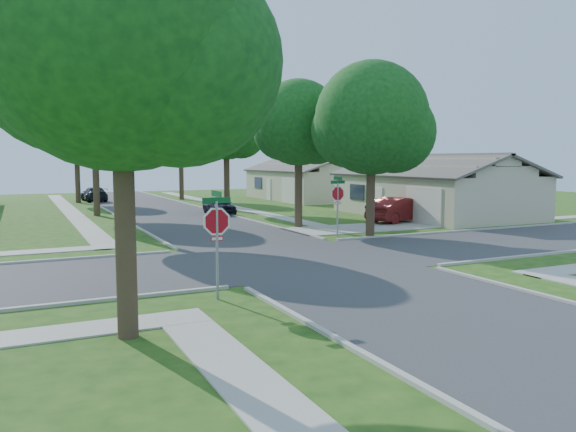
# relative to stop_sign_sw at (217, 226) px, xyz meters

# --- Properties ---
(ground) EXTENTS (100.00, 100.00, 0.00)m
(ground) POSITION_rel_stop_sign_sw_xyz_m (4.70, 4.70, -2.03)
(ground) COLOR #204713
(ground) RESTS_ON ground
(road_ns) EXTENTS (7.00, 100.00, 0.02)m
(road_ns) POSITION_rel_stop_sign_sw_xyz_m (4.70, 4.70, -2.03)
(road_ns) COLOR #333335
(road_ns) RESTS_ON ground
(sidewalk_ne) EXTENTS (1.20, 40.00, 0.04)m
(sidewalk_ne) POSITION_rel_stop_sign_sw_xyz_m (10.80, 30.70, -2.01)
(sidewalk_ne) COLOR #9E9B91
(sidewalk_ne) RESTS_ON ground
(sidewalk_nw) EXTENTS (1.20, 40.00, 0.04)m
(sidewalk_nw) POSITION_rel_stop_sign_sw_xyz_m (-1.40, 30.70, -2.01)
(sidewalk_nw) COLOR #9E9B91
(sidewalk_nw) RESTS_ON ground
(driveway) EXTENTS (8.80, 3.60, 0.05)m
(driveway) POSITION_rel_stop_sign_sw_xyz_m (12.60, 11.80, -2.01)
(driveway) COLOR #9E9B91
(driveway) RESTS_ON ground
(stop_sign_sw) EXTENTS (1.05, 0.80, 2.98)m
(stop_sign_sw) POSITION_rel_stop_sign_sw_xyz_m (0.00, 0.00, 0.00)
(stop_sign_sw) COLOR gray
(stop_sign_sw) RESTS_ON ground
(stop_sign_ne) EXTENTS (1.05, 0.80, 2.98)m
(stop_sign_ne) POSITION_rel_stop_sign_sw_xyz_m (9.40, 9.40, 0.00)
(stop_sign_ne) COLOR gray
(stop_sign_ne) RESTS_ON ground
(tree_e_near) EXTENTS (4.97, 4.80, 8.28)m
(tree_e_near) POSITION_rel_stop_sign_sw_xyz_m (9.45, 13.71, 3.61)
(tree_e_near) COLOR #38281C
(tree_e_near) RESTS_ON ground
(tree_e_mid) EXTENTS (5.59, 5.40, 9.21)m
(tree_e_mid) POSITION_rel_stop_sign_sw_xyz_m (9.46, 25.71, 4.22)
(tree_e_mid) COLOR #38281C
(tree_e_mid) RESTS_ON ground
(tree_e_far) EXTENTS (5.17, 5.00, 8.72)m
(tree_e_far) POSITION_rel_stop_sign_sw_xyz_m (9.45, 38.71, 3.95)
(tree_e_far) COLOR #38281C
(tree_e_far) RESTS_ON ground
(tree_w_near) EXTENTS (5.38, 5.20, 8.97)m
(tree_w_near) POSITION_rel_stop_sign_sw_xyz_m (0.06, 13.71, 4.08)
(tree_w_near) COLOR #38281C
(tree_w_near) RESTS_ON ground
(tree_w_mid) EXTENTS (5.80, 5.60, 9.56)m
(tree_w_mid) POSITION_rel_stop_sign_sw_xyz_m (0.06, 25.71, 4.46)
(tree_w_mid) COLOR #38281C
(tree_w_mid) RESTS_ON ground
(tree_w_far) EXTENTS (4.76, 4.60, 8.04)m
(tree_w_far) POSITION_rel_stop_sign_sw_xyz_m (0.05, 38.71, 3.48)
(tree_w_far) COLOR #38281C
(tree_w_far) RESTS_ON ground
(tree_sw_corner) EXTENTS (6.21, 6.00, 9.55)m
(tree_sw_corner) POSITION_rel_stop_sign_sw_xyz_m (-2.74, -2.29, 4.23)
(tree_sw_corner) COLOR #38281C
(tree_sw_corner) RESTS_ON ground
(tree_ne_corner) EXTENTS (5.80, 5.60, 8.66)m
(tree_ne_corner) POSITION_rel_stop_sign_sw_xyz_m (11.06, 8.91, 3.56)
(tree_ne_corner) COLOR #38281C
(tree_ne_corner) RESTS_ON ground
(house_ne_near) EXTENTS (8.42, 13.60, 4.23)m
(house_ne_near) POSITION_rel_stop_sign_sw_xyz_m (20.69, 15.70, -0.51)
(house_ne_near) COLOR #B7AD90
(house_ne_near) RESTS_ON ground
(house_ne_far) EXTENTS (8.42, 13.60, 4.23)m
(house_ne_far) POSITION_rel_stop_sign_sw_xyz_m (20.69, 33.70, -0.51)
(house_ne_far) COLOR #B7AD90
(house_ne_far) RESTS_ON ground
(car_driveway) EXTENTS (4.96, 2.85, 1.55)m
(car_driveway) POSITION_rel_stop_sign_sw_xyz_m (16.20, 13.40, -1.26)
(car_driveway) COLOR #561111
(car_driveway) RESTS_ON ground
(car_curb_east) EXTENTS (1.56, 3.75, 1.27)m
(car_curb_east) POSITION_rel_stop_sign_sw_xyz_m (7.90, 23.13, -1.40)
(car_curb_east) COLOR black
(car_curb_east) RESTS_ON ground
(car_curb_west) EXTENTS (2.09, 4.61, 1.31)m
(car_curb_west) POSITION_rel_stop_sign_sw_xyz_m (1.50, 39.82, -1.38)
(car_curb_west) COLOR black
(car_curb_west) RESTS_ON ground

